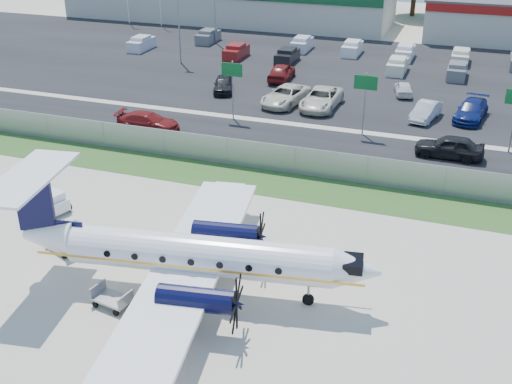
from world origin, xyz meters
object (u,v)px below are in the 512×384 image
(aircraft, at_px, (191,254))
(pushback_tug, at_px, (48,202))
(baggage_cart_near, at_px, (65,240))
(baggage_cart_far, at_px, (112,298))

(aircraft, relative_size, pushback_tug, 6.41)
(pushback_tug, height_order, baggage_cart_near, pushback_tug)
(baggage_cart_near, bearing_deg, aircraft, -9.77)
(aircraft, distance_m, pushback_tug, 12.84)
(aircraft, height_order, pushback_tug, aircraft)
(baggage_cart_near, height_order, baggage_cart_far, baggage_cart_near)
(pushback_tug, height_order, baggage_cart_far, pushback_tug)
(pushback_tug, bearing_deg, baggage_cart_far, -39.41)
(aircraft, height_order, baggage_cart_far, aircraft)
(aircraft, distance_m, baggage_cart_near, 8.58)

